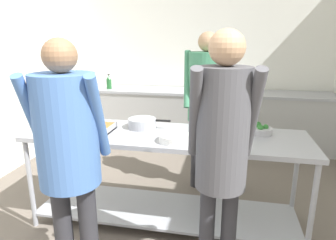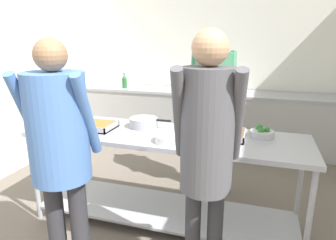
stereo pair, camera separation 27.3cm
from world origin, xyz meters
TOP-DOWN VIEW (x-y plane):
  - wall_rear at (0.00, 4.29)m, footprint 4.51×0.06m
  - back_counter at (-0.00, 3.92)m, footprint 4.35×0.65m
  - serving_counter at (0.05, 1.64)m, footprint 2.49×0.72m
  - serving_tray_roast at (-0.66, 1.60)m, footprint 0.43×0.29m
  - sauce_pan at (-0.21, 1.78)m, footprint 0.41×0.27m
  - plate_stack at (0.17, 1.45)m, footprint 0.28×0.28m
  - serving_tray_vegetables at (0.54, 1.71)m, footprint 0.40×0.31m
  - broccoli_bowl at (0.87, 1.81)m, footprint 0.20×0.20m
  - guest_serving_left at (-0.42, 0.81)m, footprint 0.53×0.40m
  - guest_serving_right at (0.55, 0.91)m, footprint 0.45×0.39m
  - cook_behind_counter at (0.34, 2.44)m, footprint 0.53×0.40m
  - water_bottle at (-1.37, 3.82)m, footprint 0.08×0.08m

SIDE VIEW (x-z plane):
  - back_counter at x=0.00m, z-range 0.00..0.89m
  - serving_counter at x=0.05m, z-range 0.16..1.05m
  - serving_tray_roast at x=-0.66m, z-range 0.89..0.94m
  - serving_tray_vegetables at x=0.54m, z-range 0.89..0.94m
  - plate_stack at x=0.17m, z-range 0.89..0.95m
  - broccoli_bowl at x=0.87m, z-range 0.88..0.98m
  - sauce_pan at x=-0.21m, z-range 0.90..0.99m
  - water_bottle at x=-1.37m, z-range 0.88..1.12m
  - guest_serving_left at x=-0.42m, z-range 0.20..1.92m
  - cook_behind_counter at x=0.34m, z-range 0.21..1.98m
  - guest_serving_right at x=0.55m, z-range 0.23..2.00m
  - wall_rear at x=0.00m, z-range 0.00..2.65m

